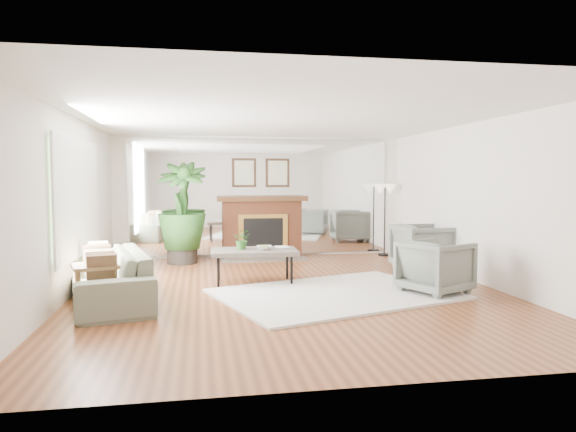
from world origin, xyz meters
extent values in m
plane|color=brown|center=(0.00, 0.00, 0.00)|extent=(7.00, 7.00, 0.00)
cube|color=white|center=(-2.99, 0.00, 1.25)|extent=(0.02, 7.00, 2.50)
cube|color=white|center=(2.99, 0.00, 1.25)|extent=(0.02, 7.00, 2.50)
cube|color=white|center=(0.00, 3.49, 1.25)|extent=(6.00, 0.02, 2.50)
cube|color=silver|center=(0.00, 3.47, 1.25)|extent=(5.40, 0.04, 2.40)
cube|color=#B2E09E|center=(-2.96, 0.40, 1.35)|extent=(0.04, 2.40, 1.50)
cube|color=brown|center=(0.00, 3.28, 0.60)|extent=(1.60, 0.40, 1.20)
cube|color=gold|center=(0.00, 3.07, 0.48)|extent=(1.00, 0.04, 0.85)
cube|color=black|center=(0.00, 3.05, 0.48)|extent=(0.80, 0.04, 0.70)
cube|color=#62574D|center=(0.00, 2.93, 0.01)|extent=(1.70, 0.55, 0.03)
cube|color=#472C16|center=(0.00, 3.26, 1.22)|extent=(1.85, 0.46, 0.10)
cube|color=black|center=(-0.35, 3.43, 1.75)|extent=(0.50, 0.04, 0.60)
cube|color=black|center=(0.35, 3.43, 1.75)|extent=(0.50, 0.04, 0.60)
cube|color=silver|center=(0.59, -0.38, 0.02)|extent=(3.64, 3.07, 0.03)
cube|color=#62574D|center=(-0.44, 0.64, 0.49)|extent=(1.35, 0.83, 0.07)
cylinder|color=black|center=(-1.00, 0.39, 0.23)|extent=(0.04, 0.04, 0.46)
cylinder|color=black|center=(0.10, 0.34, 0.23)|extent=(0.04, 0.04, 0.46)
cylinder|color=black|center=(-0.98, 0.93, 0.23)|extent=(0.04, 0.04, 0.46)
cylinder|color=black|center=(0.12, 0.89, 0.23)|extent=(0.04, 0.04, 0.46)
imported|color=slate|center=(-2.45, -0.25, 0.34)|extent=(1.43, 2.45, 0.67)
imported|color=gray|center=(2.60, 1.21, 0.41)|extent=(0.97, 0.95, 0.83)
imported|color=gray|center=(1.99, -0.52, 0.38)|extent=(1.10, 1.09, 0.76)
cube|color=brown|center=(-2.51, -0.78, 0.56)|extent=(0.64, 0.64, 0.04)
cylinder|color=brown|center=(-2.65, -1.03, 0.28)|extent=(0.04, 0.04, 0.55)
cylinder|color=brown|center=(-2.26, -0.91, 0.28)|extent=(0.04, 0.04, 0.55)
cylinder|color=brown|center=(-2.77, -0.64, 0.28)|extent=(0.04, 0.04, 0.55)
cylinder|color=brown|center=(-2.38, -0.52, 0.28)|extent=(0.04, 0.04, 0.55)
cylinder|color=black|center=(-1.61, 2.79, 0.20)|extent=(0.57, 0.57, 0.41)
imported|color=#2F6726|center=(-1.61, 2.79, 1.12)|extent=(1.03, 1.03, 1.67)
cylinder|color=black|center=(2.59, 3.10, 0.02)|extent=(0.26, 0.26, 0.04)
cylinder|color=black|center=(2.59, 3.10, 0.73)|extent=(0.03, 0.03, 1.46)
cone|color=beige|center=(2.48, 3.10, 1.41)|extent=(0.27, 0.27, 0.20)
cone|color=beige|center=(2.70, 3.10, 1.41)|extent=(0.27, 0.27, 0.20)
imported|color=#2F6726|center=(-0.61, 0.71, 0.68)|extent=(0.33, 0.30, 0.31)
imported|color=brown|center=(-0.29, 0.60, 0.56)|extent=(0.28, 0.28, 0.06)
imported|color=brown|center=(-0.08, 0.75, 0.54)|extent=(0.21, 0.28, 0.02)
camera|label=1|loc=(-1.25, -7.20, 1.60)|focal=32.00mm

